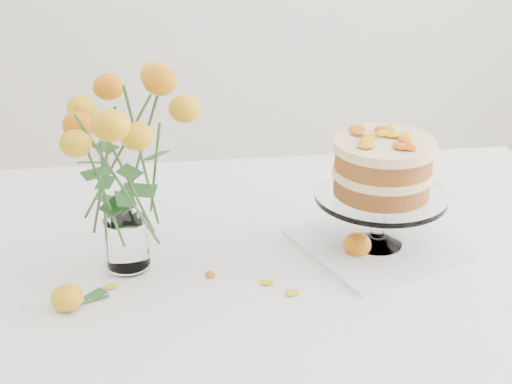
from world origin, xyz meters
TOP-DOWN VIEW (x-y plane):
  - table at (0.00, 0.00)m, footprint 1.43×0.93m
  - napkin at (0.21, -0.03)m, footprint 0.35×0.35m
  - cake_stand at (0.21, -0.03)m, footprint 0.26×0.26m
  - rose_vase at (-0.27, -0.05)m, footprint 0.34×0.34m
  - loose_rose_near at (-0.37, -0.18)m, footprint 0.09×0.06m
  - loose_rose_far at (0.17, -0.06)m, footprint 0.10×0.05m
  - stray_petal_a at (-0.12, -0.10)m, footprint 0.03×0.02m
  - stray_petal_b at (-0.02, -0.14)m, footprint 0.03×0.02m
  - stray_petal_c at (0.02, -0.18)m, footprint 0.03×0.02m
  - stray_petal_d at (-0.26, -0.05)m, footprint 0.03×0.02m
  - stray_petal_e at (-0.30, -0.12)m, footprint 0.03×0.02m
  - stray_petal_f at (0.30, -0.08)m, footprint 0.03×0.02m

SIDE VIEW (x-z plane):
  - table at x=0.00m, z-range 0.30..1.05m
  - stray_petal_a at x=-0.12m, z-range 0.76..0.76m
  - stray_petal_b at x=-0.02m, z-range 0.76..0.76m
  - stray_petal_c at x=0.02m, z-range 0.76..0.76m
  - stray_petal_d at x=-0.26m, z-range 0.76..0.76m
  - stray_petal_e at x=-0.30m, z-range 0.76..0.76m
  - stray_petal_f at x=0.30m, z-range 0.76..0.76m
  - napkin at x=0.21m, z-range 0.76..0.77m
  - loose_rose_far at x=0.17m, z-range 0.76..0.80m
  - loose_rose_near at x=-0.37m, z-range 0.76..0.80m
  - cake_stand at x=0.21m, z-range 0.80..1.03m
  - rose_vase at x=-0.27m, z-range 0.79..1.20m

